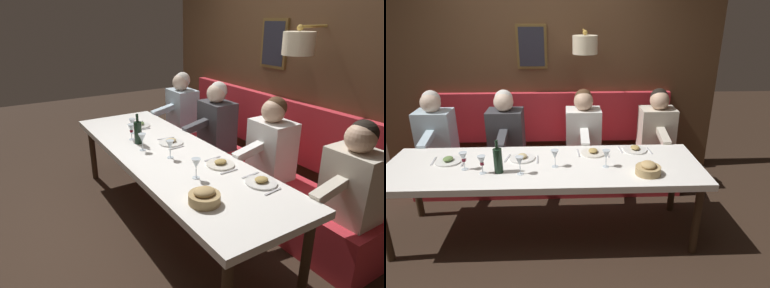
# 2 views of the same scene
# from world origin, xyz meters

# --- Properties ---
(ground_plane) EXTENTS (12.00, 12.00, 0.00)m
(ground_plane) POSITION_xyz_m (0.00, 0.00, 0.00)
(ground_plane) COLOR #332319
(dining_table) EXTENTS (0.90, 2.91, 0.74)m
(dining_table) POSITION_xyz_m (0.00, 0.00, 0.68)
(dining_table) COLOR white
(dining_table) RESTS_ON ground_plane
(banquette_bench) EXTENTS (0.52, 3.11, 0.45)m
(banquette_bench) POSITION_xyz_m (0.89, 0.00, 0.23)
(banquette_bench) COLOR red
(banquette_bench) RESTS_ON ground_plane
(back_wall_panel) EXTENTS (0.59, 4.31, 2.90)m
(back_wall_panel) POSITION_xyz_m (1.46, -0.00, 1.36)
(back_wall_panel) COLOR brown
(back_wall_panel) RESTS_ON ground_plane
(diner_nearest) EXTENTS (0.60, 0.40, 0.79)m
(diner_nearest) POSITION_xyz_m (0.88, -1.28, 0.82)
(diner_nearest) COLOR beige
(diner_nearest) RESTS_ON banquette_bench
(diner_near) EXTENTS (0.60, 0.40, 0.79)m
(diner_near) POSITION_xyz_m (0.88, -0.42, 0.82)
(diner_near) COLOR white
(diner_near) RESTS_ON banquette_bench
(diner_middle) EXTENTS (0.60, 0.40, 0.79)m
(diner_middle) POSITION_xyz_m (0.88, 0.47, 0.82)
(diner_middle) COLOR #3D3D42
(diner_middle) RESTS_ON banquette_bench
(diner_far) EXTENTS (0.60, 0.40, 0.79)m
(diner_far) POSITION_xyz_m (0.88, 1.27, 0.82)
(diner_far) COLOR silver
(diner_far) RESTS_ON banquette_bench
(place_setting_0) EXTENTS (0.24, 0.31, 0.05)m
(place_setting_0) POSITION_xyz_m (0.24, -0.48, 0.75)
(place_setting_0) COLOR silver
(place_setting_0) RESTS_ON dining_table
(place_setting_1) EXTENTS (0.24, 0.32, 0.05)m
(place_setting_1) POSITION_xyz_m (0.13, 0.21, 0.75)
(place_setting_1) COLOR white
(place_setting_1) RESTS_ON dining_table
(place_setting_2) EXTENTS (0.24, 0.32, 0.05)m
(place_setting_2) POSITION_xyz_m (0.10, 0.89, 0.75)
(place_setting_2) COLOR white
(place_setting_2) RESTS_ON dining_table
(place_setting_3) EXTENTS (0.24, 0.32, 0.05)m
(place_setting_3) POSITION_xyz_m (0.30, -0.91, 0.75)
(place_setting_3) COLOR silver
(place_setting_3) RESTS_ON dining_table
(wine_glass_0) EXTENTS (0.07, 0.07, 0.16)m
(wine_glass_0) POSITION_xyz_m (-0.15, 0.52, 0.86)
(wine_glass_0) COLOR silver
(wine_glass_0) RESTS_ON dining_table
(wine_glass_1) EXTENTS (0.07, 0.07, 0.16)m
(wine_glass_1) POSITION_xyz_m (-0.18, 0.19, 0.86)
(wine_glass_1) COLOR silver
(wine_glass_1) RESTS_ON dining_table
(wine_glass_2) EXTENTS (0.07, 0.07, 0.16)m
(wine_glass_2) POSITION_xyz_m (-0.07, 0.69, 0.86)
(wine_glass_2) COLOR silver
(wine_glass_2) RESTS_ON dining_table
(wine_glass_3) EXTENTS (0.07, 0.07, 0.16)m
(wine_glass_3) POSITION_xyz_m (-0.05, -0.11, 0.86)
(wine_glass_3) COLOR silver
(wine_glass_3) RESTS_ON dining_table
(wine_glass_4) EXTENTS (0.07, 0.07, 0.16)m
(wine_glass_4) POSITION_xyz_m (-0.07, -0.57, 0.86)
(wine_glass_4) COLOR silver
(wine_glass_4) RESTS_ON dining_table
(wine_bottle) EXTENTS (0.08, 0.08, 0.30)m
(wine_bottle) POSITION_xyz_m (-0.14, 0.38, 0.86)
(wine_bottle) COLOR black
(wine_bottle) RESTS_ON dining_table
(bread_bowl) EXTENTS (0.22, 0.22, 0.12)m
(bread_bowl) POSITION_xyz_m (-0.22, -0.92, 0.79)
(bread_bowl) COLOR tan
(bread_bowl) RESTS_ON dining_table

